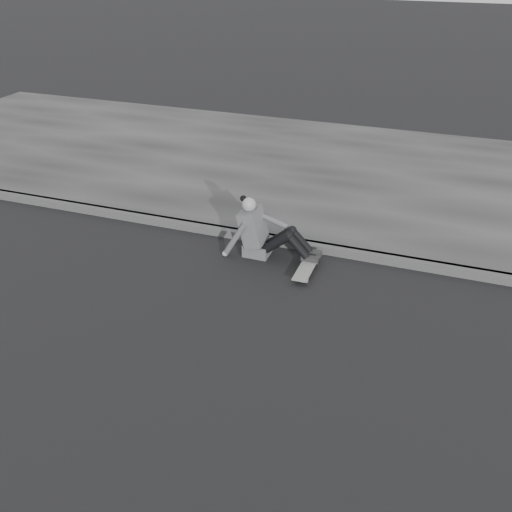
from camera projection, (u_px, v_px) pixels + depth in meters
The scene contains 5 objects.
ground at pixel (418, 396), 5.70m from camera, with size 80.00×80.00×0.00m, color black.
curb at pixel (439, 268), 7.78m from camera, with size 24.00×0.16×0.12m, color #444444.
sidewalk at pixel (452, 187), 10.25m from camera, with size 24.00×6.00×0.12m, color #353535.
skateboard at pixel (307, 267), 7.76m from camera, with size 0.20×0.78×0.09m.
seated_woman at pixel (262, 232), 8.04m from camera, with size 1.38×0.46×0.88m.
Camera 1 is at (-0.08, -4.57, 4.03)m, focal length 40.00 mm.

